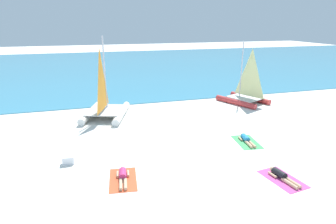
{
  "coord_description": "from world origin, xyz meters",
  "views": [
    {
      "loc": [
        -4.36,
        -10.11,
        6.27
      ],
      "look_at": [
        0.0,
        5.05,
        1.2
      ],
      "focal_mm": 30.59,
      "sensor_mm": 36.0,
      "label": 1
    }
  ],
  "objects_px": {
    "towel_right": "(247,142)",
    "sunbather_right": "(246,139)",
    "sunbather_left": "(123,176)",
    "towel_middle": "(282,179)",
    "sailboat_white": "(105,105)",
    "sailboat_red": "(244,94)",
    "cooler_box": "(68,160)",
    "sunbather_middle": "(282,176)",
    "towel_left": "(123,180)"
  },
  "relations": [
    {
      "from": "towel_middle",
      "to": "cooler_box",
      "type": "relative_size",
      "value": 3.8
    },
    {
      "from": "sunbather_left",
      "to": "sunbather_middle",
      "type": "xyz_separation_m",
      "value": [
        6.34,
        -1.79,
        0.0
      ]
    },
    {
      "from": "sunbather_left",
      "to": "sunbather_right",
      "type": "bearing_deg",
      "value": 22.72
    },
    {
      "from": "towel_middle",
      "to": "sunbather_middle",
      "type": "bearing_deg",
      "value": 98.07
    },
    {
      "from": "sunbather_right",
      "to": "cooler_box",
      "type": "distance_m",
      "value": 9.15
    },
    {
      "from": "sailboat_white",
      "to": "sailboat_red",
      "type": "distance_m",
      "value": 10.88
    },
    {
      "from": "sailboat_white",
      "to": "towel_left",
      "type": "height_order",
      "value": "sailboat_white"
    },
    {
      "from": "cooler_box",
      "to": "towel_middle",
      "type": "bearing_deg",
      "value": -24.3
    },
    {
      "from": "sailboat_red",
      "to": "towel_middle",
      "type": "bearing_deg",
      "value": -136.37
    },
    {
      "from": "sailboat_white",
      "to": "towel_middle",
      "type": "bearing_deg",
      "value": -39.88
    },
    {
      "from": "cooler_box",
      "to": "sunbather_middle",
      "type": "bearing_deg",
      "value": -23.95
    },
    {
      "from": "sunbather_left",
      "to": "towel_middle",
      "type": "xyz_separation_m",
      "value": [
        6.35,
        -1.85,
        -0.13
      ]
    },
    {
      "from": "towel_left",
      "to": "sailboat_white",
      "type": "bearing_deg",
      "value": 90.43
    },
    {
      "from": "sailboat_red",
      "to": "sunbather_left",
      "type": "height_order",
      "value": "sailboat_red"
    },
    {
      "from": "sailboat_white",
      "to": "towel_middle",
      "type": "height_order",
      "value": "sailboat_white"
    },
    {
      "from": "sunbather_left",
      "to": "sunbather_middle",
      "type": "relative_size",
      "value": 1.0
    },
    {
      "from": "cooler_box",
      "to": "sailboat_red",
      "type": "bearing_deg",
      "value": 27.81
    },
    {
      "from": "towel_left",
      "to": "cooler_box",
      "type": "xyz_separation_m",
      "value": [
        -2.22,
        2.08,
        0.17
      ]
    },
    {
      "from": "sunbather_left",
      "to": "sailboat_red",
      "type": "bearing_deg",
      "value": 46.2
    },
    {
      "from": "towel_right",
      "to": "towel_left",
      "type": "bearing_deg",
      "value": -164.03
    },
    {
      "from": "sunbather_left",
      "to": "towel_middle",
      "type": "height_order",
      "value": "sunbather_left"
    },
    {
      "from": "sailboat_white",
      "to": "cooler_box",
      "type": "relative_size",
      "value": 10.68
    },
    {
      "from": "sunbather_right",
      "to": "towel_right",
      "type": "bearing_deg",
      "value": -90.0
    },
    {
      "from": "towel_right",
      "to": "cooler_box",
      "type": "xyz_separation_m",
      "value": [
        -9.14,
        0.1,
        0.17
      ]
    },
    {
      "from": "sunbather_right",
      "to": "towel_middle",
      "type": "bearing_deg",
      "value": -91.64
    },
    {
      "from": "sailboat_red",
      "to": "towel_right",
      "type": "height_order",
      "value": "sailboat_red"
    },
    {
      "from": "sailboat_white",
      "to": "towel_middle",
      "type": "distance_m",
      "value": 12.1
    },
    {
      "from": "sailboat_red",
      "to": "cooler_box",
      "type": "distance_m",
      "value": 14.73
    },
    {
      "from": "towel_right",
      "to": "sunbather_right",
      "type": "height_order",
      "value": "sunbather_right"
    },
    {
      "from": "sunbather_right",
      "to": "sailboat_red",
      "type": "bearing_deg",
      "value": 67.73
    },
    {
      "from": "sailboat_white",
      "to": "sunbather_middle",
      "type": "distance_m",
      "value": 12.04
    },
    {
      "from": "sunbather_left",
      "to": "sunbather_right",
      "type": "relative_size",
      "value": 1.0
    },
    {
      "from": "cooler_box",
      "to": "sailboat_white",
      "type": "bearing_deg",
      "value": 71.31
    },
    {
      "from": "sailboat_white",
      "to": "sailboat_red",
      "type": "relative_size",
      "value": 1.12
    },
    {
      "from": "sailboat_red",
      "to": "sunbather_left",
      "type": "distance_m",
      "value": 13.99
    },
    {
      "from": "sailboat_red",
      "to": "towel_left",
      "type": "bearing_deg",
      "value": -164.21
    },
    {
      "from": "sunbather_left",
      "to": "towel_middle",
      "type": "relative_size",
      "value": 0.83
    },
    {
      "from": "sunbather_middle",
      "to": "towel_right",
      "type": "xyz_separation_m",
      "value": [
        0.58,
        3.7,
        -0.13
      ]
    },
    {
      "from": "towel_middle",
      "to": "sailboat_red",
      "type": "bearing_deg",
      "value": 67.48
    },
    {
      "from": "towel_middle",
      "to": "sunbather_middle",
      "type": "xyz_separation_m",
      "value": [
        -0.01,
        0.07,
        0.13
      ]
    },
    {
      "from": "sailboat_white",
      "to": "sunbather_right",
      "type": "distance_m",
      "value": 9.51
    },
    {
      "from": "sailboat_red",
      "to": "towel_left",
      "type": "height_order",
      "value": "sailboat_red"
    },
    {
      "from": "towel_left",
      "to": "sailboat_red",
      "type": "bearing_deg",
      "value": 39.64
    },
    {
      "from": "sailboat_red",
      "to": "towel_right",
      "type": "xyz_separation_m",
      "value": [
        -3.88,
        -6.97,
        -0.7
      ]
    },
    {
      "from": "sailboat_red",
      "to": "sunbather_right",
      "type": "relative_size",
      "value": 3.04
    },
    {
      "from": "sailboat_red",
      "to": "sunbather_left",
      "type": "relative_size",
      "value": 3.04
    },
    {
      "from": "towel_right",
      "to": "sunbather_middle",
      "type": "bearing_deg",
      "value": -98.96
    },
    {
      "from": "sailboat_white",
      "to": "towel_left",
      "type": "relative_size",
      "value": 2.81
    },
    {
      "from": "sailboat_white",
      "to": "sailboat_red",
      "type": "xyz_separation_m",
      "value": [
        10.87,
        0.5,
        -0.09
      ]
    },
    {
      "from": "towel_middle",
      "to": "towel_right",
      "type": "relative_size",
      "value": 1.0
    }
  ]
}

